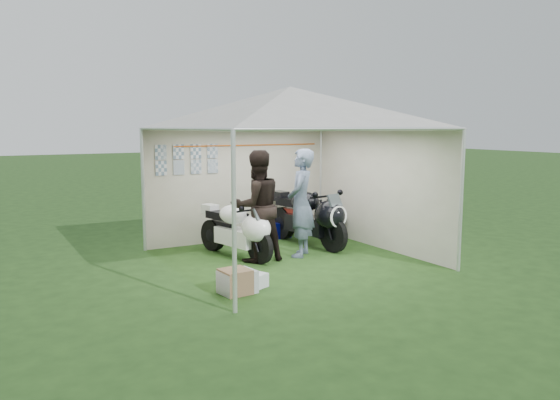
{
  "coord_description": "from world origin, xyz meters",
  "views": [
    {
      "loc": [
        -4.81,
        -8.05,
        2.34
      ],
      "look_at": [
        0.0,
        0.35,
        1.02
      ],
      "focal_mm": 35.0,
      "sensor_mm": 36.0,
      "label": 1
    }
  ],
  "objects_px": {
    "paddock_stand": "(280,230)",
    "person_dark_jacket": "(257,206)",
    "crate_2": "(257,280)",
    "equipment_box": "(329,226)",
    "motorcycle_black": "(311,215)",
    "person_blue_jacket": "(301,203)",
    "motorcycle_white": "(239,228)",
    "canopy_tent": "(289,112)",
    "crate_1": "(235,281)",
    "crate_0": "(237,282)"
  },
  "relations": [
    {
      "from": "motorcycle_white",
      "to": "paddock_stand",
      "type": "height_order",
      "value": "motorcycle_white"
    },
    {
      "from": "person_blue_jacket",
      "to": "crate_1",
      "type": "bearing_deg",
      "value": -11.02
    },
    {
      "from": "canopy_tent",
      "to": "person_blue_jacket",
      "type": "distance_m",
      "value": 1.64
    },
    {
      "from": "paddock_stand",
      "to": "equipment_box",
      "type": "bearing_deg",
      "value": -30.19
    },
    {
      "from": "motorcycle_white",
      "to": "motorcycle_black",
      "type": "relative_size",
      "value": 0.87
    },
    {
      "from": "motorcycle_white",
      "to": "person_blue_jacket",
      "type": "distance_m",
      "value": 1.2
    },
    {
      "from": "canopy_tent",
      "to": "person_dark_jacket",
      "type": "bearing_deg",
      "value": 160.42
    },
    {
      "from": "person_blue_jacket",
      "to": "motorcycle_white",
      "type": "bearing_deg",
      "value": -69.3
    },
    {
      "from": "equipment_box",
      "to": "motorcycle_black",
      "type": "bearing_deg",
      "value": -148.37
    },
    {
      "from": "person_blue_jacket",
      "to": "crate_0",
      "type": "bearing_deg",
      "value": -10.65
    },
    {
      "from": "crate_0",
      "to": "motorcycle_white",
      "type": "bearing_deg",
      "value": 63.86
    },
    {
      "from": "canopy_tent",
      "to": "equipment_box",
      "type": "relative_size",
      "value": 11.36
    },
    {
      "from": "motorcycle_white",
      "to": "crate_2",
      "type": "bearing_deg",
      "value": -119.98
    },
    {
      "from": "crate_2",
      "to": "motorcycle_black",
      "type": "bearing_deg",
      "value": 41.36
    },
    {
      "from": "crate_2",
      "to": "person_dark_jacket",
      "type": "bearing_deg",
      "value": 62.5
    },
    {
      "from": "paddock_stand",
      "to": "person_dark_jacket",
      "type": "height_order",
      "value": "person_dark_jacket"
    },
    {
      "from": "motorcycle_black",
      "to": "equipment_box",
      "type": "distance_m",
      "value": 0.98
    },
    {
      "from": "crate_0",
      "to": "crate_2",
      "type": "height_order",
      "value": "crate_0"
    },
    {
      "from": "crate_2",
      "to": "canopy_tent",
      "type": "bearing_deg",
      "value": 43.81
    },
    {
      "from": "crate_1",
      "to": "paddock_stand",
      "type": "bearing_deg",
      "value": 51.02
    },
    {
      "from": "equipment_box",
      "to": "crate_2",
      "type": "height_order",
      "value": "equipment_box"
    },
    {
      "from": "canopy_tent",
      "to": "motorcycle_black",
      "type": "xyz_separation_m",
      "value": [
        0.92,
        0.71,
        -1.96
      ]
    },
    {
      "from": "crate_1",
      "to": "motorcycle_black",
      "type": "bearing_deg",
      "value": 38.19
    },
    {
      "from": "paddock_stand",
      "to": "crate_1",
      "type": "bearing_deg",
      "value": -128.98
    },
    {
      "from": "paddock_stand",
      "to": "canopy_tent",
      "type": "bearing_deg",
      "value": -114.88
    },
    {
      "from": "person_dark_jacket",
      "to": "person_blue_jacket",
      "type": "distance_m",
      "value": 0.86
    },
    {
      "from": "paddock_stand",
      "to": "crate_0",
      "type": "height_order",
      "value": "paddock_stand"
    },
    {
      "from": "canopy_tent",
      "to": "person_dark_jacket",
      "type": "distance_m",
      "value": 1.7
    },
    {
      "from": "crate_1",
      "to": "crate_2",
      "type": "relative_size",
      "value": 1.4
    },
    {
      "from": "equipment_box",
      "to": "crate_0",
      "type": "height_order",
      "value": "equipment_box"
    },
    {
      "from": "motorcycle_black",
      "to": "person_dark_jacket",
      "type": "height_order",
      "value": "person_dark_jacket"
    },
    {
      "from": "crate_2",
      "to": "equipment_box",
      "type": "bearing_deg",
      "value": 39.04
    },
    {
      "from": "motorcycle_white",
      "to": "equipment_box",
      "type": "height_order",
      "value": "motorcycle_white"
    },
    {
      "from": "person_blue_jacket",
      "to": "crate_2",
      "type": "distance_m",
      "value": 2.25
    },
    {
      "from": "paddock_stand",
      "to": "crate_2",
      "type": "relative_size",
      "value": 1.6
    },
    {
      "from": "motorcycle_black",
      "to": "person_blue_jacket",
      "type": "relative_size",
      "value": 1.15
    },
    {
      "from": "person_dark_jacket",
      "to": "equipment_box",
      "type": "xyz_separation_m",
      "value": [
        2.23,
        1.0,
        -0.72
      ]
    },
    {
      "from": "motorcycle_white",
      "to": "person_blue_jacket",
      "type": "bearing_deg",
      "value": -34.85
    },
    {
      "from": "canopy_tent",
      "to": "paddock_stand",
      "type": "distance_m",
      "value": 3.06
    },
    {
      "from": "paddock_stand",
      "to": "person_blue_jacket",
      "type": "relative_size",
      "value": 0.23
    },
    {
      "from": "canopy_tent",
      "to": "crate_2",
      "type": "distance_m",
      "value": 3.03
    },
    {
      "from": "motorcycle_black",
      "to": "person_dark_jacket",
      "type": "bearing_deg",
      "value": -167.32
    },
    {
      "from": "canopy_tent",
      "to": "crate_0",
      "type": "bearing_deg",
      "value": -141.07
    },
    {
      "from": "paddock_stand",
      "to": "crate_0",
      "type": "xyz_separation_m",
      "value": [
        -2.42,
        -3.03,
        -0.01
      ]
    },
    {
      "from": "motorcycle_white",
      "to": "motorcycle_black",
      "type": "bearing_deg",
      "value": -7.07
    },
    {
      "from": "paddock_stand",
      "to": "person_dark_jacket",
      "type": "relative_size",
      "value": 0.23
    },
    {
      "from": "person_dark_jacket",
      "to": "crate_2",
      "type": "height_order",
      "value": "person_dark_jacket"
    },
    {
      "from": "person_blue_jacket",
      "to": "equipment_box",
      "type": "distance_m",
      "value": 1.88
    },
    {
      "from": "person_dark_jacket",
      "to": "crate_2",
      "type": "xyz_separation_m",
      "value": [
        -0.73,
        -1.4,
        -0.87
      ]
    },
    {
      "from": "person_dark_jacket",
      "to": "crate_1",
      "type": "relative_size",
      "value": 4.99
    }
  ]
}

